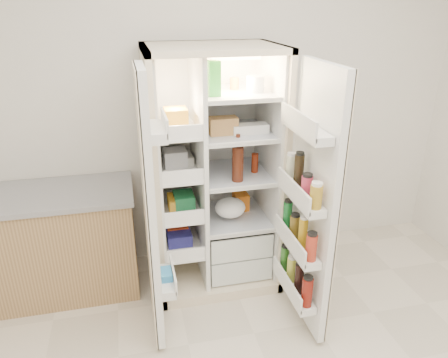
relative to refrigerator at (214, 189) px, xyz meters
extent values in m
cube|color=silver|center=(0.10, 0.35, 0.61)|extent=(4.00, 0.02, 2.70)
cube|color=beige|center=(-0.02, 0.28, 0.16)|extent=(0.92, 0.04, 1.80)
cube|color=beige|center=(-0.46, -0.05, 0.16)|extent=(0.04, 0.70, 1.80)
cube|color=beige|center=(0.42, -0.05, 0.16)|extent=(0.04, 0.70, 1.80)
cube|color=beige|center=(-0.02, -0.05, 1.04)|extent=(0.92, 0.70, 0.04)
cube|color=beige|center=(-0.02, -0.05, -0.70)|extent=(0.92, 0.70, 0.08)
cube|color=white|center=(-0.02, 0.25, 0.18)|extent=(0.84, 0.02, 1.68)
cube|color=white|center=(-0.43, -0.05, 0.18)|extent=(0.02, 0.62, 1.68)
cube|color=white|center=(0.39, -0.05, 0.18)|extent=(0.02, 0.62, 1.68)
cube|color=white|center=(-0.13, -0.05, 0.18)|extent=(0.03, 0.62, 1.68)
cube|color=silver|center=(0.14, -0.07, -0.56)|extent=(0.47, 0.52, 0.19)
cube|color=silver|center=(0.14, -0.07, -0.36)|extent=(0.47, 0.52, 0.19)
cube|color=#FFD18C|center=(0.14, 0.00, 0.98)|extent=(0.30, 0.30, 0.02)
cube|color=white|center=(-0.28, -0.05, -0.39)|extent=(0.28, 0.58, 0.02)
cube|color=white|center=(-0.28, -0.05, -0.09)|extent=(0.28, 0.58, 0.02)
cube|color=white|center=(-0.28, -0.05, 0.21)|extent=(0.28, 0.58, 0.02)
cube|color=white|center=(-0.28, -0.05, 0.51)|extent=(0.28, 0.58, 0.02)
cube|color=silver|center=(0.14, -0.05, -0.22)|extent=(0.49, 0.58, 0.01)
cube|color=silver|center=(0.14, -0.05, 0.14)|extent=(0.49, 0.58, 0.01)
cube|color=silver|center=(0.14, -0.05, 0.46)|extent=(0.49, 0.58, 0.02)
cube|color=silver|center=(0.14, -0.05, 0.74)|extent=(0.49, 0.58, 0.02)
cube|color=#F34622|center=(-0.28, -0.05, -0.33)|extent=(0.16, 0.20, 0.10)
cube|color=#207844|center=(-0.28, -0.05, -0.02)|extent=(0.14, 0.18, 0.12)
cube|color=silver|center=(-0.28, -0.05, 0.25)|extent=(0.20, 0.22, 0.07)
cube|color=yellow|center=(-0.28, -0.05, 0.59)|extent=(0.15, 0.16, 0.14)
cube|color=#3836A3|center=(-0.28, -0.05, -0.34)|extent=(0.18, 0.20, 0.09)
cube|color=gold|center=(-0.28, -0.05, -0.03)|extent=(0.14, 0.18, 0.10)
cube|color=white|center=(-0.28, -0.05, 0.28)|extent=(0.16, 0.16, 0.12)
sphere|color=orange|center=(0.01, -0.15, -0.62)|extent=(0.07, 0.07, 0.07)
sphere|color=orange|center=(0.10, -0.11, -0.62)|extent=(0.07, 0.07, 0.07)
sphere|color=orange|center=(0.20, -0.15, -0.62)|extent=(0.07, 0.07, 0.07)
sphere|color=orange|center=(0.06, -0.01, -0.62)|extent=(0.07, 0.07, 0.07)
sphere|color=orange|center=(0.16, -0.03, -0.62)|extent=(0.07, 0.07, 0.07)
sphere|color=orange|center=(0.26, -0.07, -0.62)|extent=(0.07, 0.07, 0.07)
ellipsoid|color=#386E24|center=(0.14, -0.05, -0.34)|extent=(0.26, 0.24, 0.11)
cylinder|color=#481C0F|center=(0.12, -0.21, 0.27)|extent=(0.08, 0.08, 0.25)
cylinder|color=maroon|center=(0.29, -0.08, 0.21)|extent=(0.05, 0.05, 0.14)
cube|color=#227E28|center=(-0.03, -0.17, 0.86)|extent=(0.08, 0.08, 0.23)
cylinder|color=silver|center=(0.27, -0.11, 0.80)|extent=(0.12, 0.12, 0.11)
cylinder|color=#A16E25|center=(0.16, 0.03, 0.78)|extent=(0.06, 0.06, 0.08)
cube|color=white|center=(0.23, -0.13, 0.49)|extent=(0.25, 0.11, 0.06)
cube|color=#AE7E45|center=(0.04, -0.11, 0.52)|extent=(0.19, 0.11, 0.12)
ellipsoid|color=white|center=(0.09, -0.12, -0.14)|extent=(0.23, 0.21, 0.15)
cube|color=orange|center=(0.22, 0.04, -0.15)|extent=(0.11, 0.13, 0.13)
cube|color=white|center=(-0.52, -0.60, 0.16)|extent=(0.05, 0.40, 1.72)
cube|color=beige|center=(-0.54, -0.60, 0.16)|extent=(0.01, 0.40, 1.72)
cube|color=white|center=(-0.45, -0.60, -0.34)|extent=(0.09, 0.32, 0.06)
cube|color=white|center=(-0.45, -0.60, 0.66)|extent=(0.09, 0.32, 0.06)
cube|color=#338CCC|center=(-0.45, -0.60, -0.31)|extent=(0.07, 0.12, 0.10)
cube|color=white|center=(0.48, -0.69, 0.16)|extent=(0.05, 0.58, 1.72)
cube|color=beige|center=(0.51, -0.69, 0.16)|extent=(0.01, 0.58, 1.72)
cube|color=white|center=(0.40, -0.69, -0.48)|extent=(0.11, 0.50, 0.05)
cube|color=white|center=(0.40, -0.69, -0.14)|extent=(0.11, 0.50, 0.05)
cube|color=white|center=(0.40, -0.69, 0.21)|extent=(0.11, 0.50, 0.05)
cube|color=white|center=(0.40, -0.69, 0.64)|extent=(0.11, 0.50, 0.05)
cylinder|color=maroon|center=(0.40, -0.89, -0.36)|extent=(0.07, 0.07, 0.20)
cylinder|color=black|center=(0.40, -0.76, -0.35)|extent=(0.06, 0.06, 0.22)
cylinder|color=gold|center=(0.40, -0.63, -0.37)|extent=(0.06, 0.06, 0.18)
cylinder|color=#2A6521|center=(0.40, -0.50, -0.36)|extent=(0.06, 0.06, 0.19)
cylinder|color=#A62E1B|center=(0.40, -0.89, -0.03)|extent=(0.07, 0.07, 0.17)
cylinder|color=#B98C15|center=(0.40, -0.76, -0.01)|extent=(0.06, 0.06, 0.21)
cylinder|color=brown|center=(0.40, -0.63, -0.04)|extent=(0.07, 0.07, 0.16)
cylinder|color=#166428|center=(0.40, -0.50, -0.02)|extent=(0.06, 0.06, 0.20)
cylinder|color=olive|center=(0.40, -0.89, 0.30)|extent=(0.07, 0.07, 0.14)
cylinder|color=#B32E48|center=(0.40, -0.76, 0.30)|extent=(0.07, 0.07, 0.14)
cylinder|color=black|center=(0.40, -0.63, 0.35)|extent=(0.06, 0.06, 0.23)
cylinder|color=beige|center=(0.40, -0.50, 0.32)|extent=(0.06, 0.06, 0.18)
cube|color=#A68453|center=(-1.17, 0.04, -0.36)|extent=(1.09, 0.56, 0.78)
cube|color=gray|center=(-1.17, 0.04, 0.05)|extent=(1.12, 0.60, 0.04)
camera|label=1|loc=(-0.60, -2.88, 1.32)|focal=34.00mm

